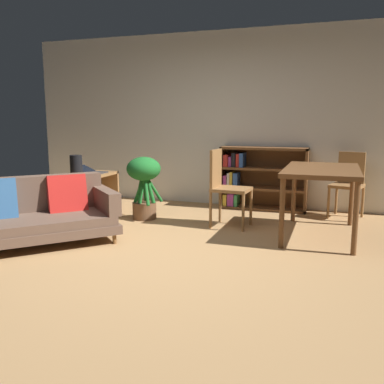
% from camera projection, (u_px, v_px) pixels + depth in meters
% --- Properties ---
extents(ground_plane, '(8.16, 8.16, 0.00)m').
position_uv_depth(ground_plane, '(163.00, 253.00, 4.31)').
color(ground_plane, tan).
extents(back_wall_panel, '(6.80, 0.10, 2.70)m').
position_uv_depth(back_wall_panel, '(229.00, 120.00, 6.60)').
color(back_wall_panel, silver).
rests_on(back_wall_panel, ground_plane).
extents(fabric_couch, '(2.02, 2.06, 0.74)m').
position_uv_depth(fabric_couch, '(18.00, 215.00, 4.56)').
color(fabric_couch, brown).
rests_on(fabric_couch, ground_plane).
extents(media_console, '(0.37, 1.04, 0.58)m').
position_uv_depth(media_console, '(90.00, 195.00, 6.06)').
color(media_console, olive).
rests_on(media_console, ground_plane).
extents(open_laptop, '(0.41, 0.29, 0.10)m').
position_uv_depth(open_laptop, '(92.00, 171.00, 6.17)').
color(open_laptop, '#333338').
rests_on(open_laptop, media_console).
extents(desk_speaker, '(0.17, 0.17, 0.30)m').
position_uv_depth(desk_speaker, '(76.00, 166.00, 5.77)').
color(desk_speaker, black).
rests_on(desk_speaker, media_console).
extents(potted_floor_plant, '(0.46, 0.46, 0.86)m').
position_uv_depth(potted_floor_plant, '(144.00, 180.00, 5.72)').
color(potted_floor_plant, brown).
rests_on(potted_floor_plant, ground_plane).
extents(dining_table, '(0.83, 1.39, 0.80)m').
position_uv_depth(dining_table, '(322.00, 175.00, 4.84)').
color(dining_table, brown).
rests_on(dining_table, ground_plane).
extents(dining_chair_near, '(0.50, 0.50, 0.91)m').
position_uv_depth(dining_chair_near, '(348.00, 181.00, 5.82)').
color(dining_chair_near, olive).
rests_on(dining_chair_near, ground_plane).
extents(dining_chair_far, '(0.48, 0.43, 0.98)m').
position_uv_depth(dining_chair_far, '(225.00, 184.00, 5.32)').
color(dining_chair_far, olive).
rests_on(dining_chair_far, ground_plane).
extents(bookshelf, '(1.30, 0.34, 0.95)m').
position_uv_depth(bookshelf, '(258.00, 178.00, 6.40)').
color(bookshelf, brown).
rests_on(bookshelf, ground_plane).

